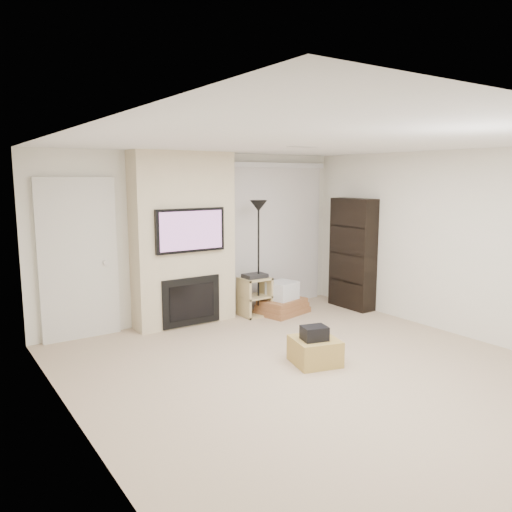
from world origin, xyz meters
TOP-DOWN VIEW (x-y plane):
  - floor at (0.00, 0.00)m, footprint 5.00×5.50m
  - ceiling at (0.00, 0.00)m, footprint 5.00×5.50m
  - wall_back at (0.00, 2.75)m, footprint 5.00×0.00m
  - wall_left at (-2.50, 0.00)m, footprint 0.00×5.50m
  - wall_right at (2.50, 0.00)m, footprint 0.00×5.50m
  - hvac_vent at (0.40, 0.80)m, footprint 0.35×0.18m
  - ottoman at (0.16, 0.23)m, footprint 0.61×0.61m
  - black_bag at (0.12, 0.20)m, footprint 0.33×0.28m
  - fireplace_wall at (-0.35, 2.54)m, footprint 1.50×0.47m
  - entry_door at (-1.80, 2.71)m, footprint 1.02×0.11m
  - vertical_blinds at (1.40, 2.70)m, footprint 1.98×0.10m
  - floor_lamp at (0.78, 2.28)m, footprint 0.27×0.27m
  - av_stand at (0.73, 2.31)m, footprint 0.45×0.38m
  - box_stack at (1.16, 2.16)m, footprint 0.88×0.74m
  - bookshelf at (2.34, 1.82)m, footprint 0.30×0.80m

SIDE VIEW (x-z plane):
  - floor at x=0.00m, z-range 0.00..0.00m
  - ottoman at x=0.16m, z-range 0.00..0.30m
  - box_stack at x=1.16m, z-range -0.06..0.45m
  - av_stand at x=0.73m, z-range 0.02..0.68m
  - black_bag at x=0.12m, z-range 0.30..0.46m
  - bookshelf at x=2.34m, z-range 0.00..1.80m
  - entry_door at x=-1.80m, z-range -0.02..2.12m
  - fireplace_wall at x=-0.35m, z-range -0.01..2.49m
  - wall_back at x=0.00m, z-range 0.00..2.50m
  - wall_left at x=-2.50m, z-range 0.00..2.50m
  - wall_right at x=2.50m, z-range 0.00..2.50m
  - vertical_blinds at x=1.40m, z-range 0.09..2.46m
  - floor_lamp at x=0.78m, z-range 0.52..2.31m
  - hvac_vent at x=0.40m, z-range 2.49..2.50m
  - ceiling at x=0.00m, z-range 2.50..2.50m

